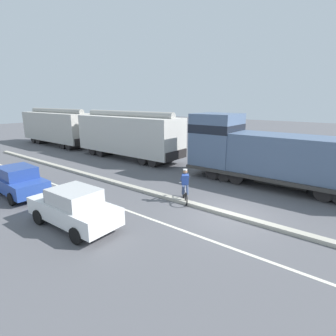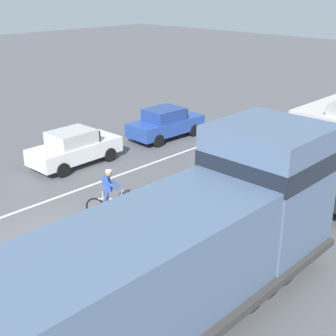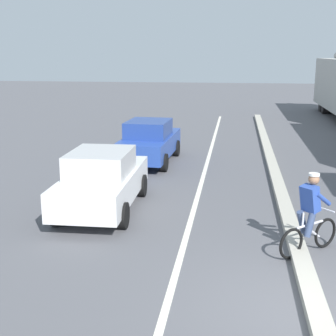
{
  "view_description": "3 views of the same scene",
  "coord_description": "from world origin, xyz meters",
  "views": [
    {
      "loc": [
        -10.25,
        -4.59,
        5.04
      ],
      "look_at": [
        0.89,
        4.1,
        1.38
      ],
      "focal_mm": 28.0,
      "sensor_mm": 36.0,
      "label": 1
    },
    {
      "loc": [
        12.01,
        -6.75,
        7.7
      ],
      "look_at": [
        2.16,
        3.41,
        2.07
      ],
      "focal_mm": 50.0,
      "sensor_mm": 36.0,
      "label": 2
    },
    {
      "loc": [
        -1.37,
        -6.89,
        4.05
      ],
      "look_at": [
        -3.23,
        5.85,
        0.88
      ],
      "focal_mm": 50.0,
      "sensor_mm": 36.0,
      "label": 3
    }
  ],
  "objects": [
    {
      "name": "lane_stripe",
      "position": [
        -2.4,
        6.0,
        0.0
      ],
      "size": [
        0.14,
        36.0,
        0.01
      ],
      "primitive_type": "cube",
      "color": "silver",
      "rests_on": "ground"
    },
    {
      "name": "cyclist",
      "position": [
        0.19,
        2.46,
        0.82
      ],
      "size": [
        1.31,
        1.19,
        1.71
      ],
      "color": "black",
      "rests_on": "ground"
    },
    {
      "name": "median_curb",
      "position": [
        0.0,
        6.0,
        0.08
      ],
      "size": [
        0.36,
        36.0,
        0.16
      ],
      "primitive_type": "cube",
      "color": "#B2AD9E",
      "rests_on": "ground"
    },
    {
      "name": "ground_plane",
      "position": [
        0.0,
        0.0,
        0.0
      ],
      "size": [
        120.0,
        120.0,
        0.0
      ],
      "primitive_type": "plane",
      "color": "#56565B"
    },
    {
      "name": "hopper_car_lead",
      "position": [
        5.71,
        12.27,
        2.08
      ],
      "size": [
        2.9,
        10.6,
        4.18
      ],
      "color": "beige",
      "rests_on": "ground"
    },
    {
      "name": "parked_car_white",
      "position": [
        -4.79,
        4.55,
        0.82
      ],
      "size": [
        1.91,
        4.24,
        1.62
      ],
      "color": "silver",
      "rests_on": "ground"
    },
    {
      "name": "hopper_car_middle",
      "position": [
        5.71,
        23.87,
        2.08
      ],
      "size": [
        2.9,
        10.6,
        4.18
      ],
      "color": "#B4B1AA",
      "rests_on": "ground"
    },
    {
      "name": "locomotive",
      "position": [
        5.71,
        0.12,
        1.8
      ],
      "size": [
        3.1,
        11.61,
        4.2
      ],
      "color": "slate",
      "rests_on": "ground"
    },
    {
      "name": "parked_car_blue",
      "position": [
        -4.58,
        10.18,
        0.82
      ],
      "size": [
        1.96,
        4.26,
        1.62
      ],
      "color": "#28479E",
      "rests_on": "ground"
    }
  ]
}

